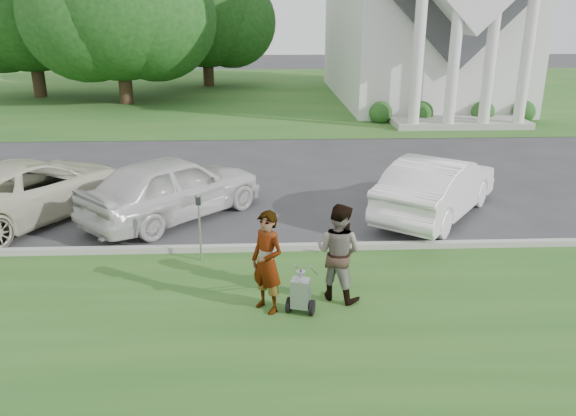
{
  "coord_description": "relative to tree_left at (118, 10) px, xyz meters",
  "views": [
    {
      "loc": [
        -0.09,
        -10.98,
        5.08
      ],
      "look_at": [
        0.38,
        0.0,
        1.21
      ],
      "focal_mm": 35.0,
      "sensor_mm": 36.0,
      "label": 1
    }
  ],
  "objects": [
    {
      "name": "curb",
      "position": [
        8.01,
        -21.44,
        -5.04
      ],
      "size": [
        80.0,
        0.18,
        0.15
      ],
      "primitive_type": "cube",
      "color": "#9E9E93",
      "rests_on": "ground"
    },
    {
      "name": "car_b",
      "position": [
        5.57,
        -19.19,
        -4.28
      ],
      "size": [
        4.82,
        4.88,
        1.67
      ],
      "primitive_type": "imported",
      "rotation": [
        0.0,
        0.0,
        2.37
      ],
      "color": "silver",
      "rests_on": "ground"
    },
    {
      "name": "parking_meter_near",
      "position": [
        6.53,
        -21.89,
        -4.18
      ],
      "size": [
        0.11,
        0.1,
        1.47
      ],
      "color": "#999CA1",
      "rests_on": "ground"
    },
    {
      "name": "tree_left",
      "position": [
        0.0,
        0.0,
        0.0
      ],
      "size": [
        10.63,
        8.4,
        9.71
      ],
      "color": "#332316",
      "rests_on": "ground"
    },
    {
      "name": "tree_far",
      "position": [
        -6.0,
        3.0,
        0.58
      ],
      "size": [
        11.64,
        9.2,
        10.73
      ],
      "color": "#332316",
      "rests_on": "ground"
    },
    {
      "name": "person_right",
      "position": [
        9.24,
        -23.67,
        -4.19
      ],
      "size": [
        1.13,
        1.08,
        1.84
      ],
      "primitive_type": "imported",
      "rotation": [
        0.0,
        0.0,
        2.55
      ],
      "color": "#999999",
      "rests_on": "ground"
    },
    {
      "name": "church_lawn",
      "position": [
        8.01,
        5.01,
        -5.11
      ],
      "size": [
        80.0,
        30.0,
        0.01
      ],
      "primitive_type": "cube",
      "color": "#22571E",
      "rests_on": "ground"
    },
    {
      "name": "ground",
      "position": [
        8.01,
        -21.99,
        -5.11
      ],
      "size": [
        120.0,
        120.0,
        0.0
      ],
      "primitive_type": "plane",
      "color": "#333335",
      "rests_on": "ground"
    },
    {
      "name": "person_left",
      "position": [
        7.94,
        -24.07,
        -4.18
      ],
      "size": [
        0.79,
        0.8,
        1.86
      ],
      "primitive_type": "imported",
      "rotation": [
        0.0,
        0.0,
        -0.8
      ],
      "color": "#999999",
      "rests_on": "ground"
    },
    {
      "name": "tree_back",
      "position": [
        4.0,
        8.0,
        -0.38
      ],
      "size": [
        9.61,
        7.6,
        8.89
      ],
      "color": "#332316",
      "rests_on": "ground"
    },
    {
      "name": "grass_strip",
      "position": [
        8.01,
        -24.99,
        -5.11
      ],
      "size": [
        80.0,
        7.0,
        0.01
      ],
      "primitive_type": "cube",
      "color": "#22571E",
      "rests_on": "ground"
    },
    {
      "name": "car_a",
      "position": [
        1.94,
        -18.93,
        -4.35
      ],
      "size": [
        5.02,
        6.02,
        1.53
      ],
      "primitive_type": "imported",
      "rotation": [
        0.0,
        0.0,
        2.6
      ],
      "color": "beige",
      "rests_on": "ground"
    },
    {
      "name": "striping_cart",
      "position": [
        8.52,
        -24.21,
        -4.72
      ],
      "size": [
        0.66,
        1.03,
        0.9
      ],
      "rotation": [
        0.0,
        0.0,
        -0.3
      ],
      "color": "black",
      "rests_on": "ground"
    },
    {
      "name": "car_d",
      "position": [
        12.37,
        -19.28,
        -4.32
      ],
      "size": [
        4.21,
        4.83,
        1.58
      ],
      "primitive_type": "imported",
      "rotation": [
        0.0,
        0.0,
        2.5
      ],
      "color": "white",
      "rests_on": "ground"
    }
  ]
}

